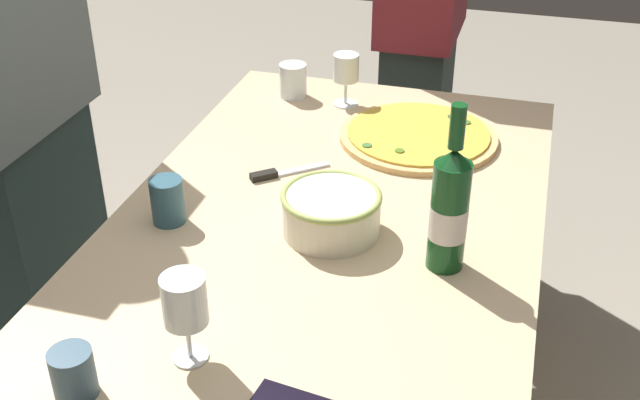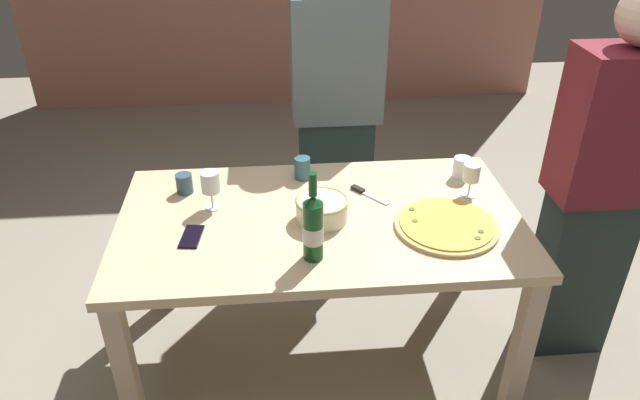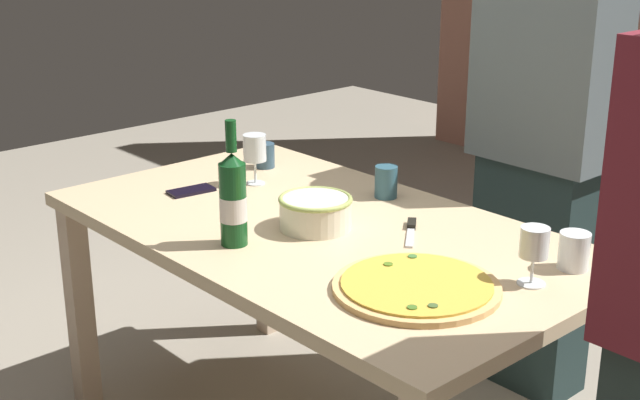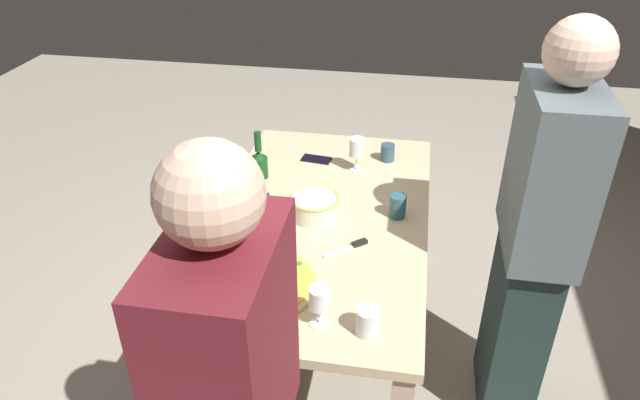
% 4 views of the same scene
% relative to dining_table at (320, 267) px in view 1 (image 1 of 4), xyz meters
% --- Properties ---
extents(dining_table, '(1.60, 0.90, 0.75)m').
position_rel_dining_table_xyz_m(dining_table, '(0.00, 0.00, 0.00)').
color(dining_table, '#D3B88D').
rests_on(dining_table, ground).
extents(pizza, '(0.40, 0.40, 0.02)m').
position_rel_dining_table_xyz_m(pizza, '(0.48, -0.12, 0.10)').
color(pizza, '#E2B16D').
rests_on(pizza, dining_table).
extents(serving_bowl, '(0.21, 0.21, 0.09)m').
position_rel_dining_table_xyz_m(serving_bowl, '(0.01, -0.02, 0.14)').
color(serving_bowl, silver).
rests_on(serving_bowl, dining_table).
extents(wine_bottle, '(0.07, 0.07, 0.34)m').
position_rel_dining_table_xyz_m(wine_bottle, '(-0.05, -0.27, 0.22)').
color(wine_bottle, '#11451B').
rests_on(wine_bottle, dining_table).
extents(wine_glass_near_pizza, '(0.07, 0.07, 0.16)m').
position_rel_dining_table_xyz_m(wine_glass_near_pizza, '(-0.43, 0.10, 0.21)').
color(wine_glass_near_pizza, white).
rests_on(wine_glass_near_pizza, dining_table).
extents(wine_glass_by_bottle, '(0.07, 0.07, 0.15)m').
position_rel_dining_table_xyz_m(wine_glass_by_bottle, '(0.64, 0.11, 0.20)').
color(wine_glass_by_bottle, white).
rests_on(wine_glass_by_bottle, dining_table).
extents(cup_amber, '(0.07, 0.07, 0.08)m').
position_rel_dining_table_xyz_m(cup_amber, '(-0.55, 0.24, 0.14)').
color(cup_amber, '#314D61').
rests_on(cup_amber, dining_table).
extents(cup_ceramic, '(0.07, 0.07, 0.10)m').
position_rel_dining_table_xyz_m(cup_ceramic, '(-0.05, 0.32, 0.14)').
color(cup_ceramic, '#2F596A').
rests_on(cup_ceramic, dining_table).
extents(cup_spare, '(0.08, 0.08, 0.10)m').
position_rel_dining_table_xyz_m(cup_spare, '(0.65, 0.27, 0.14)').
color(cup_spare, white).
rests_on(cup_spare, dining_table).
extents(pizza_knife, '(0.14, 0.17, 0.02)m').
position_rel_dining_table_xyz_m(pizza_knife, '(0.20, 0.16, 0.10)').
color(pizza_knife, silver).
rests_on(pizza_knife, dining_table).
extents(person_host, '(0.45, 0.24, 1.65)m').
position_rel_dining_table_xyz_m(person_host, '(0.16, 0.83, 0.18)').
color(person_host, '#1F3131').
rests_on(person_host, ground).
extents(person_guest_left, '(0.40, 0.24, 1.63)m').
position_rel_dining_table_xyz_m(person_guest_left, '(1.13, -0.02, 0.17)').
color(person_guest_left, '#23302C').
rests_on(person_guest_left, ground).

